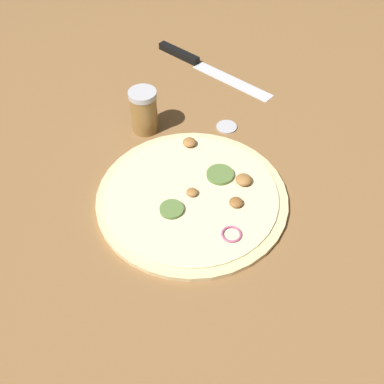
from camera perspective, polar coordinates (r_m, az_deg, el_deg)
The scene contains 5 objects.
ground_plane at distance 0.86m, azimuth 0.00°, elevation -0.89°, with size 3.00×3.00×0.00m, color brown.
pizza at distance 0.86m, azimuth 0.11°, elevation -0.53°, with size 0.37×0.37×0.03m.
knife at distance 1.22m, azimuth 0.31°, elevation 16.28°, with size 0.25×0.29×0.02m.
spice_jar at distance 0.99m, azimuth -6.12°, elevation 10.20°, with size 0.06×0.06×0.10m.
loose_cap at distance 1.02m, azimuth 4.42°, elevation 8.33°, with size 0.05×0.05×0.01m.
Camera 1 is at (0.57, 0.01, 0.65)m, focal length 42.00 mm.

